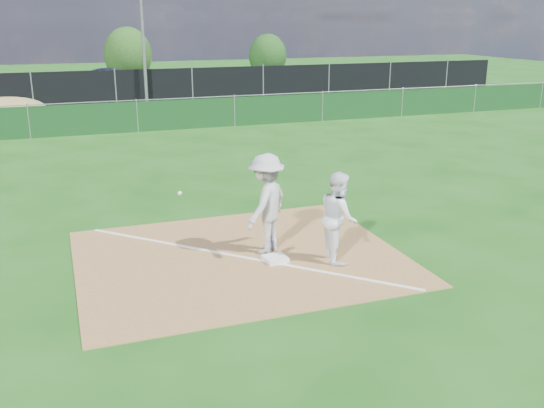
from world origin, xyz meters
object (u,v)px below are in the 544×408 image
Objects in this scene: car_left at (26,87)px; tree_right at (268,56)px; car_right at (214,80)px; tree_mid at (128,55)px; light_pole at (142,25)px; play_at_first at (266,203)px; car_mid at (115,82)px; first_base at (275,259)px; runner at (339,217)px.

tree_right is (16.31, 6.33, 0.95)m from car_left.
car_right is 1.27× the size of tree_mid.
light_pole is at bearing 121.03° from car_right.
car_mid is at bearing 90.42° from play_at_first.
car_mid is at bearing -152.81° from tree_right.
play_at_first is at bearing -92.44° from tree_mid.
first_base is 0.11× the size of tree_mid.
light_pole is 1.74× the size of car_mid.
car_right is at bearing -56.40° from tree_mid.
light_pole is 19.74× the size of first_base.
car_mid is at bearing 13.96° from runner.
tree_right is at bearing 70.65° from play_at_first.
play_at_first is 0.73× the size of tree_right.
runner is 27.21m from car_right.
tree_right is at bearing -5.94° from runner.
car_left reaches higher than first_base.
car_left is at bearing -134.19° from tree_mid.
light_pole is 22.63m from runner.
car_left is (-5.91, 4.33, -3.28)m from light_pole.
car_right is (5.70, 26.54, 0.64)m from first_base.
runner is 0.37× the size of car_mid.
runner is (1.12, -0.84, -0.13)m from play_at_first.
light_pole is 4.71× the size of runner.
car_mid is (-1.11, 4.75, -3.23)m from light_pole.
first_base is at bearing -162.48° from car_left.
light_pole is 7.29m from car_right.
tree_right is (11.51, 5.91, 0.90)m from car_mid.
runner reaches higher than car_right.
play_at_first is at bearing -171.32° from car_mid.
play_at_first is (0.02, 0.55, 0.92)m from first_base.
car_mid reaches higher than car_left.
runner is 0.45× the size of tree_mid.
car_right is at bearing -132.07° from tree_right.
light_pole reaches higher than car_mid.
car_left is (-5.00, 25.89, -0.26)m from play_at_first.
car_mid is (-0.17, 26.87, 0.70)m from first_base.
light_pole is at bearing 87.58° from first_base.
first_base is at bearing -91.90° from play_at_first.
car_left is at bearing 103.29° from car_mid.
light_pole is at bearing -134.28° from tree_right.
first_base is 0.17× the size of play_at_first.
play_at_first reaches higher than first_base.
light_pole is 2.12× the size of tree_mid.
tree_right is (10.40, 10.66, -2.33)m from light_pole.
first_base is 0.10× the size of car_left.
first_base is 34.72m from tree_right.
tree_mid reaches higher than car_left.
tree_right is at bearing -1.34° from tree_mid.
first_base is 1.41m from runner.
car_mid reaches higher than car_right.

